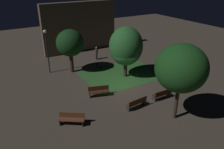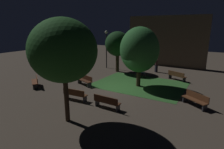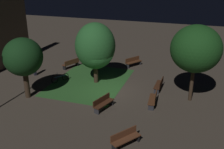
# 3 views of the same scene
# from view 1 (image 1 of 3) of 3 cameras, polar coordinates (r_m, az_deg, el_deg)

# --- Properties ---
(ground_plane) EXTENTS (60.00, 60.00, 0.00)m
(ground_plane) POSITION_cam_1_polar(r_m,az_deg,el_deg) (21.10, 2.89, -2.56)
(ground_plane) COLOR #473D33
(grass_lawn) EXTENTS (7.88, 5.93, 0.01)m
(grass_lawn) POSITION_cam_1_polar(r_m,az_deg,el_deg) (23.14, 2.48, 0.02)
(grass_lawn) COLOR #2D6028
(grass_lawn) RESTS_ON ground
(bench_lawn_edge) EXTENTS (1.83, 0.62, 0.88)m
(bench_lawn_edge) POSITION_cam_1_polar(r_m,az_deg,el_deg) (17.40, 6.40, -7.27)
(bench_lawn_edge) COLOR #512D19
(bench_lawn_edge) RESTS_ON ground
(bench_path_side) EXTENTS (1.81, 0.53, 0.88)m
(bench_path_side) POSITION_cam_1_polar(r_m,az_deg,el_deg) (18.94, 12.95, -4.94)
(bench_path_side) COLOR #422314
(bench_path_side) RESTS_ON ground
(bench_near_trees) EXTENTS (1.84, 1.16, 0.88)m
(bench_near_trees) POSITION_cam_1_polar(r_m,az_deg,el_deg) (26.68, 3.59, 4.52)
(bench_near_trees) COLOR brown
(bench_near_trees) RESTS_ON ground
(bench_by_lamp) EXTENTS (1.76, 1.40, 0.88)m
(bench_by_lamp) POSITION_cam_1_polar(r_m,az_deg,el_deg) (24.20, 15.96, 1.42)
(bench_by_lamp) COLOR #512D19
(bench_by_lamp) RESTS_ON ground
(bench_corner) EXTENTS (1.86, 1.01, 0.88)m
(bench_corner) POSITION_cam_1_polar(r_m,az_deg,el_deg) (18.97, -3.46, -4.25)
(bench_corner) COLOR #422314
(bench_corner) RESTS_ON ground
(bench_back_row) EXTENTS (1.75, 1.42, 0.88)m
(bench_back_row) POSITION_cam_1_polar(r_m,az_deg,el_deg) (15.83, -10.39, -11.14)
(bench_back_row) COLOR brown
(bench_back_row) RESTS_ON ground
(tree_back_right) EXTENTS (3.31, 3.31, 5.14)m
(tree_back_right) POSITION_cam_1_polar(r_m,az_deg,el_deg) (21.64, 3.64, 7.31)
(tree_back_right) COLOR #38281C
(tree_back_right) RESTS_ON ground
(tree_back_left) EXTENTS (3.51, 3.51, 5.62)m
(tree_back_left) POSITION_cam_1_polar(r_m,az_deg,el_deg) (15.27, 17.49, 1.56)
(tree_back_left) COLOR #38281C
(tree_back_left) RESTS_ON ground
(tree_lawn_side) EXTENTS (2.83, 2.83, 4.60)m
(tree_lawn_side) POSITION_cam_1_polar(r_m,az_deg,el_deg) (23.09, -10.83, 7.96)
(tree_lawn_side) COLOR #38281C
(tree_lawn_side) RESTS_ON ground
(lamp_post_near_wall) EXTENTS (0.36, 0.36, 4.62)m
(lamp_post_near_wall) POSITION_cam_1_polar(r_m,az_deg,el_deg) (23.44, -16.62, 7.51)
(lamp_post_near_wall) COLOR black
(lamp_post_near_wall) RESTS_ON ground
(bicycle) EXTENTS (1.49, 0.92, 0.93)m
(bicycle) POSITION_cam_1_polar(r_m,az_deg,el_deg) (24.55, -2.16, 2.38)
(bicycle) COLOR black
(bicycle) RESTS_ON ground
(pedestrian) EXTENTS (0.32, 0.34, 1.61)m
(pedestrian) POSITION_cam_1_polar(r_m,az_deg,el_deg) (27.07, -4.02, 5.64)
(pedestrian) COLOR black
(pedestrian) RESTS_ON ground
(building_wall_backdrop) EXTENTS (10.11, 0.80, 6.47)m
(building_wall_backdrop) POSITION_cam_1_polar(r_m,az_deg,el_deg) (30.01, -8.27, 12.07)
(building_wall_backdrop) COLOR brown
(building_wall_backdrop) RESTS_ON ground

